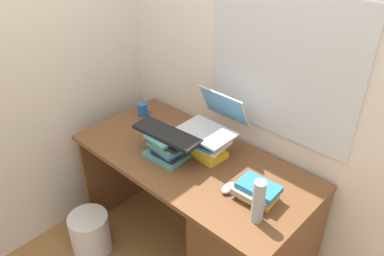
% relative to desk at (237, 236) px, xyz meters
% --- Properties ---
extents(ground_plane, '(6.00, 6.00, 0.00)m').
position_rel_desk_xyz_m(ground_plane, '(-0.37, 0.03, -0.42)').
color(ground_plane, olive).
extents(wall_back, '(6.00, 0.06, 2.60)m').
position_rel_desk_xyz_m(wall_back, '(-0.37, 0.42, 0.88)').
color(wall_back, silver).
rests_on(wall_back, ground).
extents(wall_left, '(0.05, 6.00, 2.60)m').
position_rel_desk_xyz_m(wall_left, '(-1.27, 0.03, 0.88)').
color(wall_left, beige).
rests_on(wall_left, ground).
extents(desk, '(1.45, 0.69, 0.76)m').
position_rel_desk_xyz_m(desk, '(0.00, 0.00, 0.00)').
color(desk, brown).
rests_on(desk, ground).
extents(book_stack_tall, '(0.25, 0.22, 0.15)m').
position_rel_desk_xyz_m(book_stack_tall, '(-0.34, 0.11, 0.42)').
color(book_stack_tall, yellow).
rests_on(book_stack_tall, desk).
extents(book_stack_keyboard_riser, '(0.26, 0.20, 0.15)m').
position_rel_desk_xyz_m(book_stack_keyboard_riser, '(-0.49, -0.05, 0.42)').
color(book_stack_keyboard_riser, teal).
rests_on(book_stack_keyboard_riser, desk).
extents(book_stack_side, '(0.22, 0.17, 0.09)m').
position_rel_desk_xyz_m(book_stack_side, '(0.10, 0.00, 0.40)').
color(book_stack_side, yellow).
rests_on(book_stack_side, desk).
extents(laptop, '(0.31, 0.32, 0.21)m').
position_rel_desk_xyz_m(laptop, '(-0.34, 0.18, 0.55)').
color(laptop, '#B7BABF').
rests_on(laptop, book_stack_tall).
extents(keyboard, '(0.43, 0.17, 0.02)m').
position_rel_desk_xyz_m(keyboard, '(-0.49, -0.06, 0.51)').
color(keyboard, black).
rests_on(keyboard, book_stack_keyboard_riser).
extents(computer_mouse, '(0.06, 0.10, 0.04)m').
position_rel_desk_xyz_m(computer_mouse, '(-0.04, -0.05, 0.37)').
color(computer_mouse, '#A5A8AD').
rests_on(computer_mouse, desk).
extents(mug, '(0.11, 0.07, 0.09)m').
position_rel_desk_xyz_m(mug, '(-0.96, 0.16, 0.39)').
color(mug, '#265999').
rests_on(mug, desk).
extents(water_bottle, '(0.06, 0.06, 0.23)m').
position_rel_desk_xyz_m(water_bottle, '(0.18, -0.12, 0.46)').
color(water_bottle, '#999EA5').
rests_on(water_bottle, desk).
extents(wastebasket, '(0.26, 0.26, 0.29)m').
position_rel_desk_xyz_m(wastebasket, '(-0.87, -0.44, -0.27)').
color(wastebasket, silver).
rests_on(wastebasket, ground).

